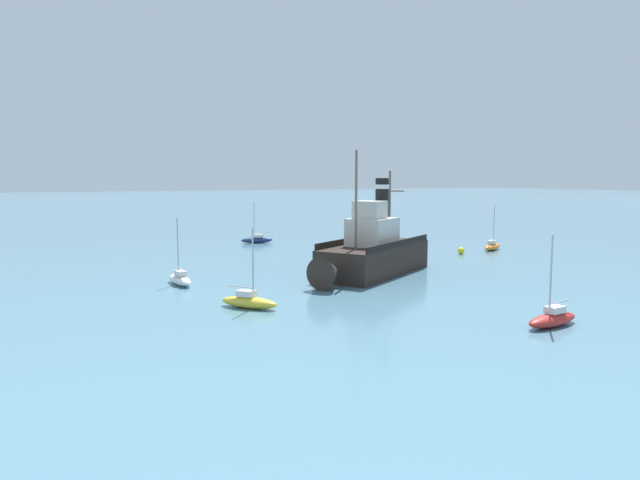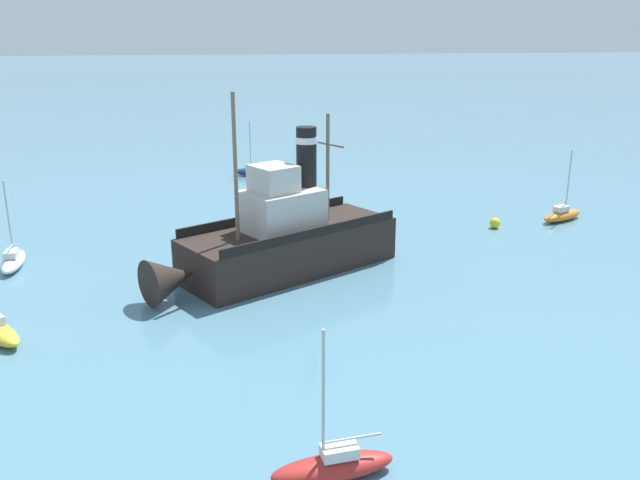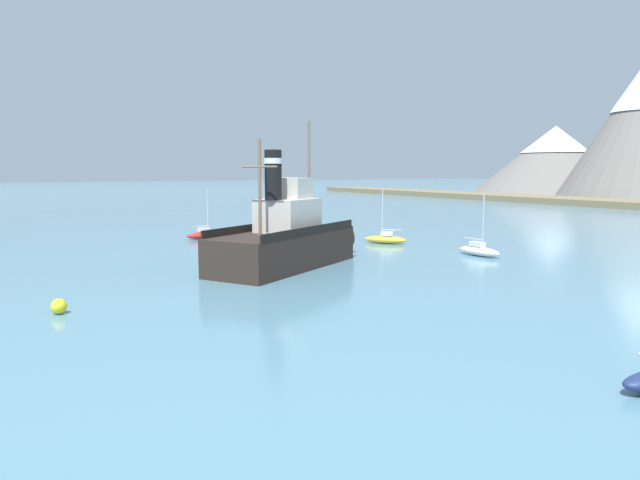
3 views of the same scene
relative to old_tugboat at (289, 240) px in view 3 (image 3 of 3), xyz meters
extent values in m
plane|color=teal|center=(-0.03, -0.82, -1.83)|extent=(600.00, 600.00, 0.00)
cone|color=slate|center=(-69.28, 115.17, 7.30)|extent=(43.35, 43.35, 18.25)
cone|color=white|center=(-69.28, 115.17, 12.87)|extent=(17.98, 17.98, 7.21)
cube|color=#2D231E|center=(0.31, -0.53, -0.63)|extent=(9.92, 12.56, 2.40)
cone|color=#2D231E|center=(-3.37, 5.66, -0.63)|extent=(3.25, 3.27, 2.35)
cube|color=beige|center=(0.06, -0.10, 1.67)|extent=(4.62, 4.97, 2.20)
cube|color=beige|center=(-0.20, 0.33, 3.47)|extent=(2.91, 2.84, 1.40)
cylinder|color=black|center=(0.93, -1.56, 4.37)|extent=(1.10, 1.10, 3.20)
cylinder|color=silver|center=(0.93, -1.56, 5.27)|extent=(1.16, 1.16, 0.35)
cylinder|color=#75604C|center=(-1.37, 2.31, 4.32)|extent=(0.20, 0.20, 7.50)
cylinder|color=#75604C|center=(1.70, -2.85, 3.57)|extent=(0.20, 0.20, 6.00)
cylinder|color=#75604C|center=(1.70, -2.85, 4.89)|extent=(2.30, 1.43, 0.12)
cube|color=black|center=(-1.54, -1.63, 0.82)|extent=(5.94, 9.86, 0.50)
cube|color=black|center=(2.17, 0.58, 0.82)|extent=(5.94, 9.86, 0.50)
ellipsoid|color=#B22823|center=(-17.94, 0.09, -1.48)|extent=(1.58, 3.91, 0.70)
cube|color=silver|center=(-17.92, -0.11, -0.95)|extent=(0.78, 1.17, 0.36)
cylinder|color=#B7B7BC|center=(-17.98, 0.39, 0.97)|extent=(0.10, 0.10, 4.20)
cylinder|color=#B7B7BC|center=(-17.86, -0.51, -0.58)|extent=(0.31, 1.80, 0.08)
ellipsoid|color=gold|center=(-6.57, 12.88, -1.48)|extent=(3.66, 3.23, 0.70)
cube|color=silver|center=(-6.41, 13.01, -0.95)|extent=(1.26, 1.19, 0.36)
cylinder|color=#B7B7BC|center=(-6.80, 12.70, 0.97)|extent=(0.10, 0.10, 4.20)
cylinder|color=#B7B7BC|center=(-6.10, 13.26, -0.58)|extent=(1.46, 1.18, 0.08)
ellipsoid|color=white|center=(2.94, 14.76, -1.48)|extent=(3.87, 1.38, 0.70)
cube|color=silver|center=(2.74, 14.75, -0.95)|extent=(1.14, 0.72, 0.36)
cylinder|color=#B7B7BC|center=(3.24, 14.79, 0.97)|extent=(0.10, 0.10, 4.20)
cylinder|color=#B7B7BC|center=(2.34, 14.72, -0.58)|extent=(1.80, 0.21, 0.08)
sphere|color=yellow|center=(6.39, -14.93, -1.48)|extent=(0.71, 0.71, 0.71)
camera|label=1|loc=(-38.50, 24.55, 6.02)|focal=32.00mm
camera|label=2|loc=(-34.88, 2.97, 11.08)|focal=38.00mm
camera|label=3|loc=(34.32, -17.17, 4.69)|focal=32.00mm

